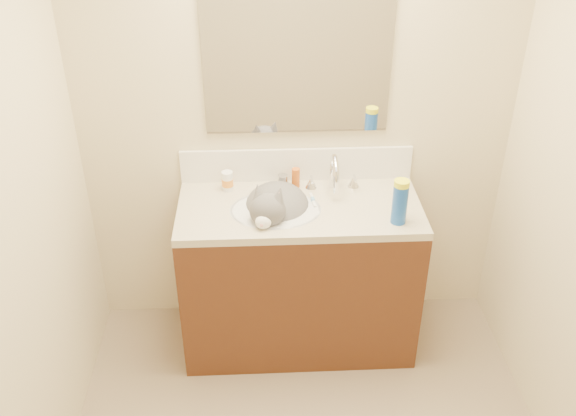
{
  "coord_description": "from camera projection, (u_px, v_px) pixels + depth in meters",
  "views": [
    {
      "loc": [
        -0.19,
        -1.7,
        2.51
      ],
      "look_at": [
        -0.06,
        0.92,
        0.88
      ],
      "focal_mm": 40.0,
      "sensor_mm": 36.0,
      "label": 1
    }
  ],
  "objects": [
    {
      "name": "basin",
      "position": [
        276.0,
        222.0,
        3.16
      ],
      "size": [
        0.45,
        0.36,
        0.14
      ],
      "primitive_type": "ellipsoid",
      "color": "silver",
      "rests_on": "vanity_cabinet"
    },
    {
      "name": "amber_bottle",
      "position": [
        296.0,
        178.0,
        3.29
      ],
      "size": [
        0.04,
        0.04,
        0.1
      ],
      "primitive_type": "cylinder",
      "rotation": [
        0.0,
        0.0,
        -0.07
      ],
      "color": "#C45817",
      "rests_on": "counter_slab"
    },
    {
      "name": "spray_cap",
      "position": [
        402.0,
        185.0,
        2.92
      ],
      "size": [
        0.09,
        0.09,
        0.04
      ],
      "primitive_type": "cylinder",
      "rotation": [
        0.0,
        0.0,
        -0.36
      ],
      "color": "yellow",
      "rests_on": "spray_can"
    },
    {
      "name": "backsplash",
      "position": [
        297.0,
        165.0,
        3.33
      ],
      "size": [
        1.2,
        0.02,
        0.18
      ],
      "primitive_type": "cube",
      "color": "white",
      "rests_on": "counter_slab"
    },
    {
      "name": "silver_jar",
      "position": [
        283.0,
        181.0,
        3.3
      ],
      "size": [
        0.07,
        0.07,
        0.06
      ],
      "primitive_type": "cylinder",
      "rotation": [
        0.0,
        0.0,
        -0.24
      ],
      "color": "#B7B7BC",
      "rests_on": "counter_slab"
    },
    {
      "name": "cat",
      "position": [
        276.0,
        209.0,
        3.16
      ],
      "size": [
        0.42,
        0.49,
        0.34
      ],
      "rotation": [
        0.0,
        0.0,
        -0.31
      ],
      "color": "#565356",
      "rests_on": "basin"
    },
    {
      "name": "toothbrush_head",
      "position": [
        313.0,
        199.0,
        3.19
      ],
      "size": [
        0.02,
        0.03,
        0.02
      ],
      "primitive_type": "cube",
      "rotation": [
        0.0,
        0.0,
        0.1
      ],
      "color": "#67A6DC",
      "rests_on": "counter_slab"
    },
    {
      "name": "room_shell",
      "position": [
        322.0,
        198.0,
        1.99
      ],
      "size": [
        2.24,
        2.54,
        2.52
      ],
      "color": "beige",
      "rests_on": "ground"
    },
    {
      "name": "toothbrush",
      "position": [
        313.0,
        200.0,
        3.19
      ],
      "size": [
        0.03,
        0.13,
        0.01
      ],
      "primitive_type": "cube",
      "rotation": [
        0.0,
        0.0,
        0.1
      ],
      "color": "white",
      "rests_on": "counter_slab"
    },
    {
      "name": "counter_slab",
      "position": [
        300.0,
        209.0,
        3.16
      ],
      "size": [
        1.2,
        0.55,
        0.04
      ],
      "primitive_type": "cube",
      "color": "#C3B699",
      "rests_on": "vanity_cabinet"
    },
    {
      "name": "pill_label",
      "position": [
        228.0,
        182.0,
        3.26
      ],
      "size": [
        0.07,
        0.07,
        0.04
      ],
      "primitive_type": "cylinder",
      "rotation": [
        0.0,
        0.0,
        -0.19
      ],
      "color": "orange",
      "rests_on": "pill_bottle"
    },
    {
      "name": "pill_bottle",
      "position": [
        227.0,
        181.0,
        3.26
      ],
      "size": [
        0.07,
        0.07,
        0.1
      ],
      "primitive_type": "cylinder",
      "rotation": [
        0.0,
        0.0,
        -0.19
      ],
      "color": "white",
      "rests_on": "counter_slab"
    },
    {
      "name": "spray_can",
      "position": [
        400.0,
        204.0,
        2.98
      ],
      "size": [
        0.09,
        0.09,
        0.2
      ],
      "primitive_type": "cylinder",
      "rotation": [
        0.0,
        0.0,
        -0.36
      ],
      "color": "#194EB3",
      "rests_on": "counter_slab"
    },
    {
      "name": "vanity_cabinet",
      "position": [
        299.0,
        278.0,
        3.39
      ],
      "size": [
        1.2,
        0.55,
        0.82
      ],
      "primitive_type": "cube",
      "color": "#472413",
      "rests_on": "ground"
    },
    {
      "name": "mirror",
      "position": [
        297.0,
        54.0,
        3.02
      ],
      "size": [
        0.9,
        0.02,
        0.8
      ],
      "primitive_type": "cube",
      "color": "white",
      "rests_on": "room_shell"
    },
    {
      "name": "faucet",
      "position": [
        334.0,
        176.0,
        3.23
      ],
      "size": [
        0.28,
        0.2,
        0.21
      ],
      "color": "silver",
      "rests_on": "counter_slab"
    }
  ]
}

